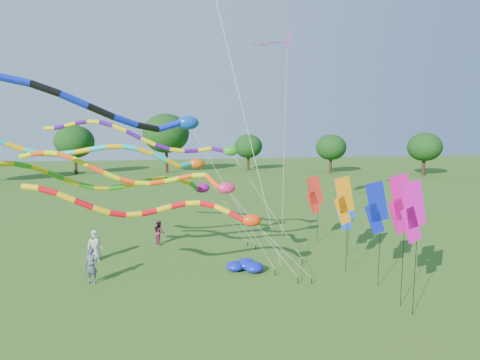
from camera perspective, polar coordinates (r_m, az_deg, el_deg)
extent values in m
plane|color=#275A17|center=(17.07, 1.48, -18.21)|extent=(160.00, 160.00, 0.00)
cylinder|color=#382314|center=(66.35, 24.39, 1.54)|extent=(0.50, 0.50, 2.64)
ellipsoid|color=#0F380F|center=(66.12, 24.55, 4.51)|extent=(5.57, 5.57, 4.74)
cylinder|color=#382314|center=(68.68, 12.82, 2.53)|extent=(0.50, 0.50, 3.44)
ellipsoid|color=#0F380F|center=(68.46, 12.93, 6.28)|extent=(7.26, 7.26, 6.17)
cylinder|color=#382314|center=(69.57, 1.18, 2.48)|extent=(0.50, 0.50, 2.71)
ellipsoid|color=#0F380F|center=(69.35, 1.19, 5.39)|extent=(5.72, 5.72, 4.87)
cylinder|color=#382314|center=(71.64, -10.59, 2.43)|extent=(0.50, 0.50, 2.55)
ellipsoid|color=#0F380F|center=(71.43, -10.66, 5.10)|extent=(5.39, 5.39, 4.58)
cylinder|color=#382314|center=(69.79, -22.41, 2.04)|extent=(0.50, 0.50, 2.97)
ellipsoid|color=#0F380F|center=(69.57, -22.57, 5.22)|extent=(6.27, 6.27, 5.33)
cylinder|color=black|center=(19.96, 10.16, -13.93)|extent=(0.05, 0.05, 0.30)
cylinder|color=silver|center=(19.02, 6.05, -9.85)|extent=(0.02, 0.02, 4.14)
ellipsoid|color=#FF3A0D|center=(18.33, 1.67, -5.74)|extent=(0.89, 0.57, 0.57)
cylinder|color=red|center=(18.27, -0.48, -5.20)|extent=(0.26, 0.26, 0.77)
cylinder|color=yellow|center=(18.30, -2.58, -4.17)|extent=(0.26, 0.26, 0.73)
cylinder|color=red|center=(18.35, -4.66, -3.50)|extent=(0.26, 0.26, 0.68)
cylinder|color=yellow|center=(18.39, -6.71, -3.30)|extent=(0.26, 0.26, 0.65)
cylinder|color=red|center=(18.42, -8.74, -3.53)|extent=(0.26, 0.26, 0.66)
cylinder|color=yellow|center=(18.42, -10.76, -4.01)|extent=(0.26, 0.26, 0.67)
cylinder|color=red|center=(18.37, -12.80, -4.50)|extent=(0.26, 0.26, 0.67)
cylinder|color=yellow|center=(18.29, -14.87, -4.77)|extent=(0.26, 0.26, 0.67)
cylinder|color=red|center=(18.17, -16.99, -4.64)|extent=(0.26, 0.26, 0.70)
cylinder|color=yellow|center=(18.05, -19.15, -4.07)|extent=(0.26, 0.26, 0.74)
cylinder|color=red|center=(17.95, -21.34, -3.19)|extent=(0.26, 0.26, 0.76)
cylinder|color=yellow|center=(17.92, -23.52, -2.21)|extent=(0.26, 0.26, 0.74)
cylinder|color=red|center=(17.99, -25.63, -1.39)|extent=(0.26, 0.26, 0.69)
cylinder|color=yellow|center=(18.16, -27.63, -0.92)|extent=(0.26, 0.26, 0.66)
cylinder|color=black|center=(19.93, 8.23, -13.93)|extent=(0.05, 0.05, 0.30)
cylinder|color=silver|center=(19.12, 3.22, -7.58)|extent=(0.02, 0.02, 5.50)
ellipsoid|color=#F41B5A|center=(18.73, -1.95, -1.14)|extent=(0.84, 0.54, 0.54)
cylinder|color=#FF460D|center=(19.02, -3.94, -0.20)|extent=(0.24, 0.24, 1.00)
cylinder|color=#D8E40B|center=(19.34, -5.81, 0.66)|extent=(0.24, 0.24, 0.67)
cylinder|color=#FF460D|center=(19.45, -7.75, 0.43)|extent=(0.24, 0.24, 0.68)
cylinder|color=#D8E40B|center=(19.52, -9.70, 0.01)|extent=(0.24, 0.24, 0.69)
cylinder|color=#FF460D|center=(19.56, -11.68, -0.35)|extent=(0.24, 0.24, 0.69)
cylinder|color=#D8E40B|center=(19.57, -13.69, -0.44)|extent=(0.24, 0.24, 0.69)
cylinder|color=#FF460D|center=(19.57, -15.73, -0.13)|extent=(0.24, 0.24, 0.72)
cylinder|color=#D8E40B|center=(19.58, -17.77, 0.56)|extent=(0.24, 0.24, 0.76)
cylinder|color=#FF460D|center=(19.64, -19.79, 1.49)|extent=(0.24, 0.24, 0.77)
cylinder|color=#D8E40B|center=(19.78, -21.73, 2.42)|extent=(0.24, 0.24, 0.74)
cylinder|color=#FF460D|center=(20.01, -23.56, 3.14)|extent=(0.24, 0.24, 0.70)
cylinder|color=#D8E40B|center=(20.32, -25.23, 3.48)|extent=(0.24, 0.24, 0.67)
cylinder|color=#FF460D|center=(20.72, -26.74, 3.42)|extent=(0.24, 0.24, 0.68)
cylinder|color=#D8E40B|center=(21.18, -28.10, 3.09)|extent=(0.24, 0.24, 0.70)
cylinder|color=black|center=(22.53, 8.89, -11.38)|extent=(0.05, 0.05, 0.30)
cylinder|color=silver|center=(21.77, 3.84, -3.62)|extent=(0.02, 0.02, 7.08)
ellipsoid|color=#27951B|center=(21.60, -1.34, 4.16)|extent=(0.82, 0.53, 0.53)
cylinder|color=#400B7D|center=(21.94, -3.13, 4.35)|extent=(0.24, 0.24, 0.88)
cylinder|color=yellow|center=(22.25, -4.96, 4.36)|extent=(0.24, 0.24, 0.77)
cylinder|color=#400B7D|center=(22.27, -6.93, 4.14)|extent=(0.24, 0.24, 0.77)
cylinder|color=yellow|center=(22.28, -8.92, 4.20)|extent=(0.24, 0.24, 0.78)
cylinder|color=#400B7D|center=(22.31, -10.92, 4.62)|extent=(0.24, 0.24, 0.81)
cylinder|color=yellow|center=(22.38, -12.91, 5.34)|extent=(0.24, 0.24, 0.84)
cylinder|color=#400B7D|center=(22.52, -14.86, 6.21)|extent=(0.24, 0.24, 0.84)
cylinder|color=yellow|center=(22.74, -16.72, 7.02)|extent=(0.24, 0.24, 0.81)
cylinder|color=#400B7D|center=(23.04, -18.47, 7.59)|extent=(0.24, 0.24, 0.77)
cylinder|color=yellow|center=(23.43, -20.08, 7.79)|extent=(0.24, 0.24, 0.76)
cylinder|color=#400B7D|center=(23.89, -21.56, 7.65)|extent=(0.24, 0.24, 0.77)
cylinder|color=yellow|center=(24.40, -22.91, 7.29)|extent=(0.24, 0.24, 0.79)
cylinder|color=#400B7D|center=(24.94, -24.17, 6.90)|extent=(0.24, 0.24, 0.78)
cylinder|color=yellow|center=(25.50, -25.39, 6.67)|extent=(0.24, 0.24, 0.77)
cylinder|color=black|center=(20.74, 5.02, -13.00)|extent=(0.05, 0.05, 0.30)
cylinder|color=silver|center=(18.70, -0.73, -3.17)|extent=(0.02, 0.02, 8.57)
ellipsoid|color=#0B3DA0|center=(17.55, -7.42, 8.09)|extent=(0.93, 0.60, 0.60)
cylinder|color=#0C23CE|center=(17.32, -10.01, 7.58)|extent=(0.27, 0.27, 0.97)
cylinder|color=black|center=(17.02, -12.97, 7.33)|extent=(0.27, 0.27, 0.97)
cylinder|color=#0C23CE|center=(16.65, -16.00, 8.07)|extent=(0.27, 0.27, 1.00)
cylinder|color=black|center=(16.36, -19.20, 9.20)|extent=(0.27, 0.27, 1.02)
cylinder|color=#0C23CE|center=(16.19, -22.53, 10.49)|extent=(0.27, 0.27, 1.02)
cylinder|color=black|center=(16.14, -25.95, 11.61)|extent=(0.27, 0.27, 0.99)
cylinder|color=#0C23CE|center=(16.21, -29.37, 12.30)|extent=(0.27, 0.27, 0.95)
cylinder|color=black|center=(24.77, 2.27, -9.55)|extent=(0.05, 0.05, 0.30)
cylinder|color=silver|center=(23.37, -1.77, -3.76)|extent=(0.02, 0.02, 6.32)
ellipsoid|color=#CD540C|center=(22.38, -6.19, 2.34)|extent=(0.91, 0.58, 0.58)
cylinder|color=#0CD2BC|center=(21.99, -7.81, 2.11)|extent=(0.26, 0.26, 0.84)
cylinder|color=#FFB00D|center=(21.54, -9.51, 2.35)|extent=(0.26, 0.26, 0.83)
cylinder|color=#0CD2BC|center=(21.26, -11.41, 3.24)|extent=(0.26, 0.26, 0.82)
cylinder|color=#FFB00D|center=(21.09, -13.38, 4.01)|extent=(0.26, 0.26, 0.79)
cylinder|color=#0CD2BC|center=(21.02, -15.41, 4.48)|extent=(0.26, 0.26, 0.75)
cylinder|color=#FFB00D|center=(21.04, -17.45, 4.55)|extent=(0.26, 0.26, 0.75)
cylinder|color=#0CD2BC|center=(21.14, -19.49, 4.29)|extent=(0.26, 0.26, 0.77)
cylinder|color=#FFB00D|center=(21.29, -21.49, 3.87)|extent=(0.26, 0.26, 0.78)
cylinder|color=#0CD2BC|center=(21.46, -23.47, 3.50)|extent=(0.26, 0.26, 0.76)
cylinder|color=#FFB00D|center=(21.64, -25.43, 3.38)|extent=(0.26, 0.26, 0.75)
cylinder|color=#0CD2BC|center=(21.78, -27.38, 3.60)|extent=(0.26, 0.26, 0.77)
cylinder|color=#FFB00D|center=(21.88, -29.34, 4.16)|extent=(0.26, 0.26, 0.80)
cylinder|color=black|center=(25.43, 1.08, -9.09)|extent=(0.05, 0.05, 0.30)
cylinder|color=silver|center=(24.08, -2.02, -5.17)|extent=(0.02, 0.02, 4.88)
ellipsoid|color=#8D0C71|center=(22.94, -5.42, -1.13)|extent=(0.87, 0.56, 0.56)
cylinder|color=#30A215|center=(22.35, -6.65, -0.81)|extent=(0.25, 0.25, 0.98)
cylinder|color=yellow|center=(21.79, -7.98, -0.15)|extent=(0.25, 0.25, 0.73)
cylinder|color=#30A215|center=(21.56, -9.74, 0.17)|extent=(0.25, 0.25, 0.70)
cylinder|color=yellow|center=(21.42, -11.58, 0.13)|extent=(0.25, 0.25, 0.71)
cylinder|color=#30A215|center=(21.35, -13.46, -0.20)|extent=(0.25, 0.25, 0.73)
cylinder|color=yellow|center=(21.32, -15.36, -0.65)|extent=(0.25, 0.25, 0.73)
cylinder|color=#30A215|center=(21.30, -17.26, -1.00)|extent=(0.25, 0.25, 0.71)
cylinder|color=yellow|center=(21.25, -19.14, -1.07)|extent=(0.25, 0.25, 0.70)
cylinder|color=#30A215|center=(21.15, -21.02, -0.79)|extent=(0.25, 0.25, 0.72)
cylinder|color=yellow|center=(21.00, -22.90, -0.18)|extent=(0.25, 0.25, 0.76)
cylinder|color=#30A215|center=(20.80, -24.77, 0.60)|extent=(0.25, 0.25, 0.78)
cylinder|color=yellow|center=(20.56, -26.66, 1.36)|extent=(0.25, 0.25, 0.77)
cylinder|color=#30A215|center=(20.30, -28.57, 1.88)|extent=(0.25, 0.25, 0.73)
cylinder|color=yellow|center=(20.06, -30.48, 2.02)|extent=(0.25, 0.25, 0.72)
cylinder|color=black|center=(21.17, 5.85, -12.58)|extent=(0.04, 0.04, 0.30)
cylinder|color=silver|center=(21.57, 0.24, 10.44)|extent=(0.01, 0.01, 17.28)
cylinder|color=black|center=(21.17, 5.85, -12.58)|extent=(0.04, 0.04, 0.30)
cylinder|color=silver|center=(19.14, -3.24, 23.58)|extent=(0.01, 0.01, 25.74)
cylinder|color=black|center=(21.17, 5.85, -12.58)|extent=(0.04, 0.04, 0.30)
cylinder|color=silver|center=(23.07, 6.32, 5.41)|extent=(0.01, 0.01, 14.08)
cone|color=purple|center=(26.79, 6.70, 19.21)|extent=(1.22, 1.32, 1.38)
cube|color=purple|center=(26.57, 5.17, 19.00)|extent=(0.90, 0.12, 0.04)
cube|color=purple|center=(26.40, 3.96, 18.82)|extent=(0.90, 0.12, 0.04)
cube|color=purple|center=(26.24, 2.73, 18.63)|extent=(0.90, 0.12, 0.04)
cylinder|color=black|center=(19.88, 19.29, -7.78)|extent=(0.02, 0.02, 4.62)
cube|color=#0B1BA4|center=(19.44, 18.90, -2.93)|extent=(1.15, 0.26, 1.93)
cube|color=#0B1BA4|center=(19.56, 18.59, -5.25)|extent=(1.01, 0.24, 1.51)
cylinder|color=black|center=(21.24, 14.99, -6.60)|extent=(0.02, 0.02, 4.65)
cube|color=orange|center=(20.78, 14.64, -2.05)|extent=(1.16, 0.22, 1.93)
cube|color=orange|center=(20.88, 14.38, -4.23)|extent=(1.01, 0.20, 1.51)
cylinder|color=black|center=(17.31, 23.75, -9.47)|extent=(0.02, 0.02, 5.08)
cube|color=#EC0DAF|center=(16.73, 23.51, -3.20)|extent=(1.16, 0.18, 1.93)
cube|color=#EC0DAF|center=(16.83, 23.16, -5.90)|extent=(1.01, 0.17, 1.51)
cylinder|color=black|center=(17.91, 22.24, -8.58)|extent=(0.02, 0.02, 5.23)
cube|color=#DD0C8A|center=(17.35, 21.98, -2.25)|extent=(1.16, 0.13, 1.93)
cube|color=#DD0C8A|center=(17.45, 21.64, -4.85)|extent=(1.01, 0.12, 1.51)
cylinder|color=black|center=(26.58, 11.00, -4.41)|extent=(0.02, 0.02, 3.98)
cube|color=red|center=(26.27, 10.62, -1.45)|extent=(1.16, 0.19, 1.93)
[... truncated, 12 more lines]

